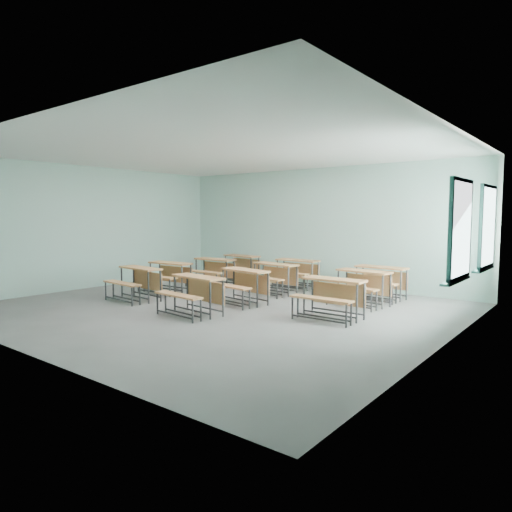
% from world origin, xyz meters
% --- Properties ---
extents(room, '(9.04, 8.04, 3.24)m').
position_xyz_m(room, '(0.08, 0.03, 1.60)').
color(room, slate).
rests_on(room, ground).
extents(desk_unit_r0c0, '(1.26, 0.90, 0.74)m').
position_xyz_m(desk_unit_r0c0, '(-2.04, -0.52, 0.50)').
color(desk_unit_r0c0, '#AE703F').
rests_on(desk_unit_r0c0, ground).
extents(desk_unit_r0c1, '(1.27, 0.92, 0.74)m').
position_xyz_m(desk_unit_r0c1, '(0.07, -0.79, 0.50)').
color(desk_unit_r0c1, '#AE703F').
rests_on(desk_unit_r0c1, ground).
extents(desk_unit_r1c0, '(1.24, 0.87, 0.74)m').
position_xyz_m(desk_unit_r1c0, '(-2.32, 0.63, 0.50)').
color(desk_unit_r1c0, '#AE703F').
rests_on(desk_unit_r1c0, ground).
extents(desk_unit_r1c1, '(1.29, 0.95, 0.74)m').
position_xyz_m(desk_unit_r1c1, '(0.09, 0.63, 0.50)').
color(desk_unit_r1c1, '#AE703F').
rests_on(desk_unit_r1c1, ground).
extents(desk_unit_r1c2, '(1.20, 0.81, 0.74)m').
position_xyz_m(desk_unit_r1c2, '(2.32, 0.53, 0.50)').
color(desk_unit_r1c2, '#AE703F').
rests_on(desk_unit_r1c2, ground).
extents(desk_unit_r2c0, '(1.22, 0.84, 0.74)m').
position_xyz_m(desk_unit_r2c0, '(-2.11, 2.04, 0.50)').
color(desk_unit_r2c0, '#AE703F').
rests_on(desk_unit_r2c0, ground).
extents(desk_unit_r2c1, '(1.26, 0.91, 0.74)m').
position_xyz_m(desk_unit_r2c1, '(-0.10, 2.04, 0.50)').
color(desk_unit_r2c1, '#AE703F').
rests_on(desk_unit_r2c1, ground).
extents(desk_unit_r2c2, '(1.29, 0.95, 0.74)m').
position_xyz_m(desk_unit_r2c2, '(2.22, 2.05, 0.50)').
color(desk_unit_r2c2, '#AE703F').
rests_on(desk_unit_r2c2, ground).
extents(desk_unit_r3c0, '(1.27, 0.93, 0.74)m').
position_xyz_m(desk_unit_r3c0, '(-2.21, 3.29, 0.50)').
color(desk_unit_r3c0, '#AE703F').
rests_on(desk_unit_r3c0, ground).
extents(desk_unit_r3c1, '(1.19, 0.80, 0.74)m').
position_xyz_m(desk_unit_r3c1, '(-0.19, 3.20, 0.50)').
color(desk_unit_r3c1, '#AE703F').
rests_on(desk_unit_r3c1, ground).
extents(desk_unit_r3c2, '(1.24, 0.87, 0.74)m').
position_xyz_m(desk_unit_r3c2, '(2.22, 2.99, 0.50)').
color(desk_unit_r3c2, '#AE703F').
rests_on(desk_unit_r3c2, ground).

